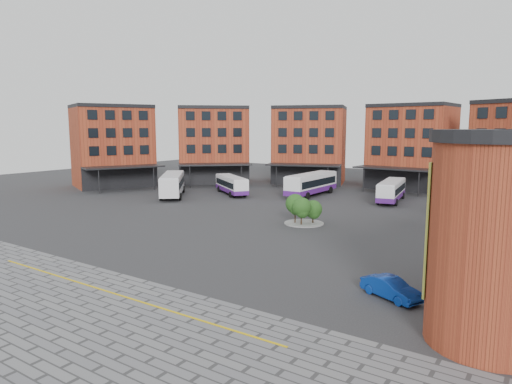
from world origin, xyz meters
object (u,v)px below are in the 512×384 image
Objects in this scene: bus_a at (172,183)px; bus_b at (231,185)px; bus_d at (391,190)px; bus_c at (311,184)px; tree_island at (303,208)px; bus_e at (473,204)px; blue_car at (391,288)px.

bus_a is 9.31m from bus_b.
bus_d is (29.69, 14.05, -0.43)m from bus_a.
bus_c is 1.12× the size of bus_d.
bus_e is (14.85, 15.01, -0.25)m from tree_island.
bus_c is 12.30m from bus_d.
bus_d is 39.05m from blue_car.
bus_b is 0.93× the size of bus_e.
bus_d is at bearing 41.39° from blue_car.
bus_c reaches higher than bus_b.
bus_d reaches higher than blue_car.
tree_island is 0.42× the size of bus_e.
bus_c is at bearing 57.53° from blue_car.
bus_b is 35.22m from bus_e.
bus_d is 13.08m from bus_e.
bus_b reaches higher than blue_car.
blue_car is at bearing -47.30° from tree_island.
bus_e is at bearing 45.30° from tree_island.
blue_car is (11.87, -37.19, -0.99)m from bus_d.
bus_b is at bearing -165.42° from bus_e.
bus_c is at bearing 114.75° from tree_island.
bus_c is at bearing -178.41° from bus_e.
bus_e is 31.32m from blue_car.
tree_island is 21.12m from bus_e.
tree_island reaches higher than bus_e.
bus_a is 32.85m from bus_d.
bus_b is 46.46m from blue_car.
bus_c reaches higher than bus_d.
bus_a reaches higher than bus_b.
bus_e reaches higher than blue_car.
bus_a reaches higher than bus_e.
tree_island is 21.65m from bus_c.
tree_island is 0.35× the size of bus_c.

